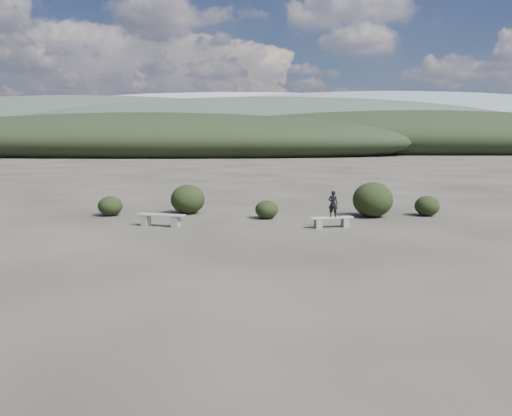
{
  "coord_description": "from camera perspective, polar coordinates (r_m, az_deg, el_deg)",
  "views": [
    {
      "loc": [
        1.22,
        -12.83,
        3.36
      ],
      "look_at": [
        0.75,
        3.5,
        1.1
      ],
      "focal_mm": 35.0,
      "sensor_mm": 36.0,
      "label": 1
    }
  ],
  "objects": [
    {
      "name": "mountain_ridges",
      "position": [
        352.08,
        0.24,
        9.11
      ],
      "size": [
        500.0,
        400.0,
        56.0
      ],
      "color": "black",
      "rests_on": "ground"
    },
    {
      "name": "bench_left",
      "position": [
        19.66,
        -10.83,
        -1.24
      ],
      "size": [
        1.97,
        0.85,
        0.48
      ],
      "rotation": [
        0.0,
        0.0,
        -0.24
      ],
      "color": "slate",
      "rests_on": "ground"
    },
    {
      "name": "shrub_b",
      "position": [
        22.77,
        -7.8,
        1.0
      ],
      "size": [
        1.54,
        1.54,
        1.32
      ],
      "primitive_type": "ellipsoid",
      "color": "black",
      "rests_on": "ground"
    },
    {
      "name": "seated_person",
      "position": [
        19.18,
        8.8,
        0.49
      ],
      "size": [
        0.43,
        0.35,
        1.02
      ],
      "primitive_type": "imported",
      "rotation": [
        0.0,
        0.0,
        2.82
      ],
      "color": "black",
      "rests_on": "bench_right"
    },
    {
      "name": "shrub_c",
      "position": [
        21.17,
        1.23,
        -0.17
      ],
      "size": [
        0.99,
        0.99,
        0.79
      ],
      "primitive_type": "ellipsoid",
      "color": "black",
      "rests_on": "ground"
    },
    {
      "name": "shrub_a",
      "position": [
        22.9,
        -16.31,
        0.23
      ],
      "size": [
        1.07,
        1.07,
        0.88
      ],
      "primitive_type": "ellipsoid",
      "color": "black",
      "rests_on": "ground"
    },
    {
      "name": "bench_right",
      "position": [
        19.26,
        8.65,
        -1.5
      ],
      "size": [
        1.69,
        0.76,
        0.41
      ],
      "rotation": [
        0.0,
        0.0,
        0.26
      ],
      "color": "slate",
      "rests_on": "ground"
    },
    {
      "name": "shrub_e",
      "position": [
        23.2,
        18.97,
        0.23
      ],
      "size": [
        1.07,
        1.07,
        0.89
      ],
      "primitive_type": "ellipsoid",
      "color": "black",
      "rests_on": "ground"
    },
    {
      "name": "shrub_d",
      "position": [
        22.19,
        13.2,
        0.94
      ],
      "size": [
        1.73,
        1.73,
        1.52
      ],
      "primitive_type": "ellipsoid",
      "color": "black",
      "rests_on": "ground"
    },
    {
      "name": "ground",
      "position": [
        13.32,
        -3.68,
        -6.76
      ],
      "size": [
        1200.0,
        1200.0,
        0.0
      ],
      "primitive_type": "plane",
      "color": "#2B2721",
      "rests_on": "ground"
    }
  ]
}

